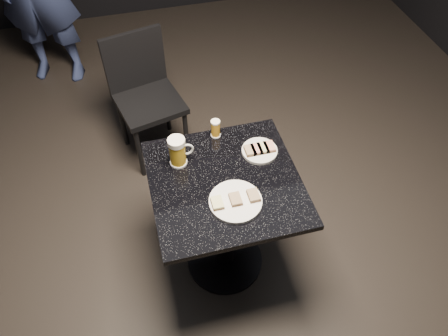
# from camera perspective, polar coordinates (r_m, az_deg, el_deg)

# --- Properties ---
(floor) EXTENTS (6.00, 6.00, 0.00)m
(floor) POSITION_cam_1_polar(r_m,az_deg,el_deg) (2.66, 0.11, -11.99)
(floor) COLOR black
(floor) RESTS_ON ground
(plate_large) EXTENTS (0.24, 0.24, 0.01)m
(plate_large) POSITION_cam_1_polar(r_m,az_deg,el_deg) (1.96, 1.51, -4.37)
(plate_large) COLOR white
(plate_large) RESTS_ON table
(plate_small) EXTENTS (0.18, 0.18, 0.01)m
(plate_small) POSITION_cam_1_polar(r_m,az_deg,el_deg) (2.16, 4.66, 2.25)
(plate_small) COLOR silver
(plate_small) RESTS_ON table
(table) EXTENTS (0.70, 0.70, 0.75)m
(table) POSITION_cam_1_polar(r_m,az_deg,el_deg) (2.23, 0.13, -5.65)
(table) COLOR black
(table) RESTS_ON floor
(beer_mug) EXTENTS (0.12, 0.08, 0.16)m
(beer_mug) POSITION_cam_1_polar(r_m,az_deg,el_deg) (2.07, -6.05, 2.18)
(beer_mug) COLOR white
(beer_mug) RESTS_ON table
(beer_tumbler) EXTENTS (0.05, 0.05, 0.10)m
(beer_tumbler) POSITION_cam_1_polar(r_m,az_deg,el_deg) (2.21, -1.11, 5.19)
(beer_tumbler) COLOR white
(beer_tumbler) RESTS_ON table
(chair) EXTENTS (0.48, 0.48, 0.87)m
(chair) POSITION_cam_1_polar(r_m,az_deg,el_deg) (2.95, -10.32, 9.84)
(chair) COLOR black
(chair) RESTS_ON floor
(canapes_on_plate_large) EXTENTS (0.22, 0.07, 0.02)m
(canapes_on_plate_large) POSITION_cam_1_polar(r_m,az_deg,el_deg) (1.94, 1.52, -4.08)
(canapes_on_plate_large) COLOR #4C3521
(canapes_on_plate_large) RESTS_ON plate_large
(canapes_on_plate_small) EXTENTS (0.15, 0.07, 0.02)m
(canapes_on_plate_small) POSITION_cam_1_polar(r_m,az_deg,el_deg) (2.15, 4.69, 2.55)
(canapes_on_plate_small) COLOR #4C3521
(canapes_on_plate_small) RESTS_ON plate_small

